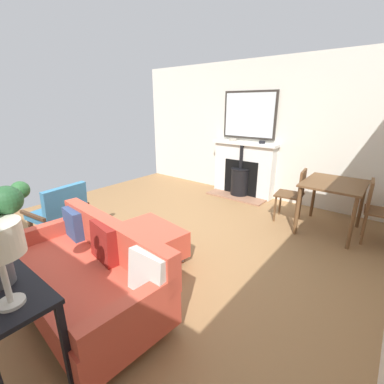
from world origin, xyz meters
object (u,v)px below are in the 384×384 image
at_px(ottoman, 150,240).
at_px(mantel_bowl_far, 262,142).
at_px(dining_chair_by_back_wall, 376,207).
at_px(sofa, 87,273).
at_px(mantel_bowl_near, 233,139).
at_px(dining_table, 333,190).
at_px(fireplace, 243,172).
at_px(armchair_accent, 60,210).
at_px(dining_chair_near_fireplace, 295,191).

bearing_deg(ottoman, mantel_bowl_far, 179.08).
bearing_deg(dining_chair_by_back_wall, mantel_bowl_far, -110.48).
bearing_deg(sofa, ottoman, -173.18).
height_order(mantel_bowl_near, ottoman, mantel_bowl_near).
height_order(ottoman, dining_table, dining_table).
distance_m(fireplace, dining_table, 1.96).
height_order(mantel_bowl_far, armchair_accent, mantel_bowl_far).
distance_m(sofa, armchair_accent, 1.50).
relative_size(dining_table, dining_chair_near_fireplace, 1.07).
bearing_deg(mantel_bowl_far, dining_chair_by_back_wall, 69.52).
distance_m(armchair_accent, dining_chair_near_fireplace, 3.47).
height_order(fireplace, dining_chair_by_back_wall, fireplace).
bearing_deg(sofa, fireplace, -173.75).
relative_size(mantel_bowl_near, armchair_accent, 0.21).
xyz_separation_m(fireplace, armchair_accent, (3.29, -1.01, -0.04)).
bearing_deg(dining_chair_by_back_wall, ottoman, -43.40).
bearing_deg(dining_chair_near_fireplace, dining_chair_by_back_wall, 89.14).
relative_size(fireplace, dining_table, 1.46).
relative_size(ottoman, dining_chair_near_fireplace, 1.02).
bearing_deg(dining_chair_near_fireplace, mantel_bowl_far, -127.89).
bearing_deg(fireplace, mantel_bowl_far, 95.81).
relative_size(mantel_bowl_far, dining_chair_near_fireplace, 0.14).
height_order(mantel_bowl_far, ottoman, mantel_bowl_far).
bearing_deg(dining_table, sofa, -24.75).
bearing_deg(mantel_bowl_near, dining_table, 70.67).
distance_m(mantel_bowl_near, armchair_accent, 3.47).
bearing_deg(dining_chair_by_back_wall, fireplace, -106.81).
height_order(sofa, dining_chair_by_back_wall, dining_chair_by_back_wall).
height_order(mantel_bowl_far, sofa, mantel_bowl_far).
distance_m(mantel_bowl_near, sofa, 3.94).
xyz_separation_m(ottoman, dining_chair_near_fireplace, (-2.18, 0.98, 0.26)).
height_order(ottoman, armchair_accent, armchair_accent).
relative_size(fireplace, mantel_bowl_far, 11.29).
distance_m(fireplace, ottoman, 2.90).
relative_size(mantel_bowl_near, dining_chair_by_back_wall, 0.19).
height_order(dining_table, dining_chair_near_fireplace, dining_chair_near_fireplace).
xyz_separation_m(ottoman, dining_chair_by_back_wall, (-2.16, 2.04, 0.27)).
distance_m(fireplace, armchair_accent, 3.44).
distance_m(mantel_bowl_near, mantel_bowl_far, 0.64).
bearing_deg(armchair_accent, fireplace, 163.00).
relative_size(mantel_bowl_far, ottoman, 0.14).
bearing_deg(ottoman, dining_table, 145.09).
distance_m(mantel_bowl_far, ottoman, 3.04).
height_order(fireplace, armchair_accent, fireplace).
height_order(armchair_accent, dining_chair_by_back_wall, dining_chair_by_back_wall).
bearing_deg(dining_chair_near_fireplace, dining_table, 89.02).
height_order(mantel_bowl_near, armchair_accent, mantel_bowl_near).
distance_m(sofa, ottoman, 0.90).
relative_size(mantel_bowl_near, dining_chair_near_fireplace, 0.19).
bearing_deg(dining_chair_near_fireplace, fireplace, -118.27).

